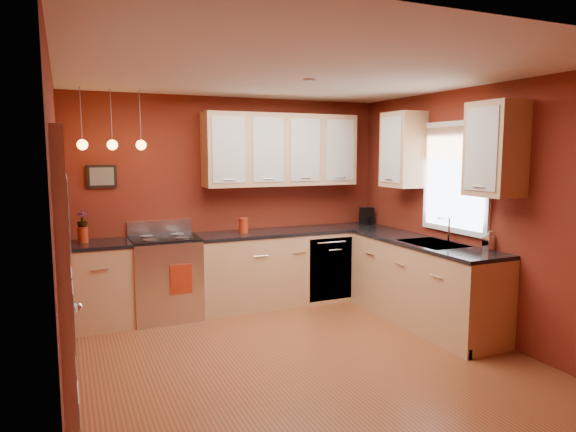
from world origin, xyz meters
name	(u,v)px	position (x,y,z in m)	size (l,w,h in m)	color
floor	(303,361)	(0.00, 0.00, 0.00)	(4.20, 4.20, 0.00)	brown
ceiling	(304,73)	(0.00, 0.00, 2.60)	(4.00, 4.20, 0.02)	silver
wall_back	(233,202)	(0.00, 2.10, 1.30)	(4.00, 0.02, 2.60)	maroon
wall_front	(476,272)	(0.00, -2.10, 1.30)	(4.00, 0.02, 2.60)	maroon
wall_left	(59,237)	(-2.00, 0.00, 1.30)	(0.02, 4.20, 2.60)	maroon
wall_right	(476,212)	(2.00, 0.00, 1.30)	(0.02, 4.20, 2.60)	maroon
base_cabinets_back_left	(99,286)	(-1.65, 1.80, 0.45)	(0.70, 0.60, 0.90)	tan
base_cabinets_back_right	(295,267)	(0.73, 1.80, 0.45)	(2.54, 0.60, 0.90)	tan
base_cabinets_right	(423,284)	(1.70, 0.45, 0.45)	(0.60, 2.10, 0.90)	tan
counter_back_left	(97,244)	(-1.65, 1.80, 0.92)	(0.70, 0.62, 0.04)	black
counter_back_right	(295,231)	(0.73, 1.80, 0.92)	(2.54, 0.62, 0.04)	black
counter_right	(424,243)	(1.70, 0.45, 0.92)	(0.62, 2.10, 0.04)	black
gas_range	(165,277)	(-0.92, 1.80, 0.48)	(0.76, 0.64, 1.11)	silver
dishwasher_front	(331,269)	(1.10, 1.51, 0.45)	(0.60, 0.02, 0.80)	silver
sink	(433,245)	(1.70, 0.30, 0.92)	(0.50, 0.70, 0.33)	gray
window	(455,174)	(1.97, 0.30, 1.69)	(0.06, 1.02, 1.22)	white
door_left_wall	(67,321)	(-1.97, -1.20, 1.03)	(0.12, 0.82, 2.05)	white
upper_cabinets_back	(282,150)	(0.60, 1.93, 1.95)	(2.00, 0.35, 0.90)	tan
upper_cabinets_right	(444,150)	(1.82, 0.32, 1.95)	(0.35, 1.95, 0.90)	tan
wall_picture	(102,176)	(-1.55, 2.08, 1.65)	(0.32, 0.03, 0.26)	black
pendant_lights	(112,144)	(-1.45, 1.75, 2.01)	(0.71, 0.11, 0.66)	gray
red_canister	(243,225)	(0.04, 1.80, 1.03)	(0.12, 0.12, 0.18)	#9D2810
red_vase	(83,235)	(-1.79, 1.86, 1.03)	(0.11, 0.11, 0.17)	#9D2810
flowers	(82,220)	(-1.79, 1.86, 1.19)	(0.11, 0.11, 0.19)	#9D2810
coffee_maker	(367,216)	(1.85, 1.87, 1.05)	(0.17, 0.17, 0.23)	black
soap_pump	(489,240)	(1.95, -0.25, 1.04)	(0.09, 0.09, 0.21)	silver
dish_towel	(181,279)	(-0.81, 1.47, 0.52)	(0.25, 0.02, 0.33)	#9D2810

